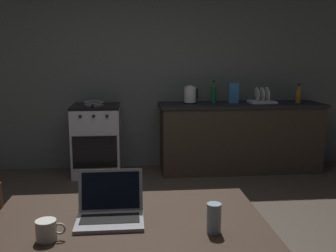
{
  "coord_description": "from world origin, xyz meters",
  "views": [
    {
      "loc": [
        -0.09,
        -2.74,
        1.52
      ],
      "look_at": [
        0.22,
        0.65,
        0.91
      ],
      "focal_mm": 41.57,
      "sensor_mm": 36.0,
      "label": 1
    }
  ],
  "objects_px": {
    "dining_table": "(128,237)",
    "frying_pan": "(94,103)",
    "laptop": "(110,211)",
    "bottle": "(299,94)",
    "electric_kettle": "(190,95)",
    "coffee_mug": "(47,230)",
    "dish_rack": "(262,99)",
    "stove_oven": "(97,140)",
    "cereal_box": "(234,93)",
    "drinking_glass": "(214,218)",
    "bottle_b": "(214,92)"
  },
  "relations": [
    {
      "from": "drinking_glass",
      "to": "cereal_box",
      "type": "xyz_separation_m",
      "value": [
        0.98,
        3.4,
        0.24
      ]
    },
    {
      "from": "electric_kettle",
      "to": "cereal_box",
      "type": "xyz_separation_m",
      "value": [
        0.58,
        0.02,
        0.02
      ]
    },
    {
      "from": "bottle",
      "to": "stove_oven",
      "type": "bearing_deg",
      "value": 178.98
    },
    {
      "from": "dining_table",
      "to": "drinking_glass",
      "type": "height_order",
      "value": "drinking_glass"
    },
    {
      "from": "laptop",
      "to": "dish_rack",
      "type": "relative_size",
      "value": 0.94
    },
    {
      "from": "laptop",
      "to": "coffee_mug",
      "type": "distance_m",
      "value": 0.32
    },
    {
      "from": "dining_table",
      "to": "drinking_glass",
      "type": "xyz_separation_m",
      "value": [
        0.39,
        -0.13,
        0.14
      ]
    },
    {
      "from": "bottle",
      "to": "dish_rack",
      "type": "distance_m",
      "value": 0.49
    },
    {
      "from": "stove_oven",
      "to": "coffee_mug",
      "type": "distance_m",
      "value": 3.4
    },
    {
      "from": "dining_table",
      "to": "frying_pan",
      "type": "relative_size",
      "value": 3.06
    },
    {
      "from": "bottle",
      "to": "drinking_glass",
      "type": "distance_m",
      "value": 3.82
    },
    {
      "from": "coffee_mug",
      "to": "cereal_box",
      "type": "height_order",
      "value": "cereal_box"
    },
    {
      "from": "laptop",
      "to": "bottle",
      "type": "relative_size",
      "value": 1.25
    },
    {
      "from": "stove_oven",
      "to": "drinking_glass",
      "type": "distance_m",
      "value": 3.5
    },
    {
      "from": "electric_kettle",
      "to": "bottle_b",
      "type": "height_order",
      "value": "bottle_b"
    },
    {
      "from": "coffee_mug",
      "to": "cereal_box",
      "type": "xyz_separation_m",
      "value": [
        1.71,
        3.41,
        0.26
      ]
    },
    {
      "from": "dining_table",
      "to": "laptop",
      "type": "bearing_deg",
      "value": 149.42
    },
    {
      "from": "coffee_mug",
      "to": "stove_oven",
      "type": "bearing_deg",
      "value": 91.49
    },
    {
      "from": "electric_kettle",
      "to": "frying_pan",
      "type": "distance_m",
      "value": 1.24
    },
    {
      "from": "dining_table",
      "to": "coffee_mug",
      "type": "xyz_separation_m",
      "value": [
        -0.35,
        -0.14,
        0.11
      ]
    },
    {
      "from": "electric_kettle",
      "to": "frying_pan",
      "type": "relative_size",
      "value": 0.54
    },
    {
      "from": "laptop",
      "to": "drinking_glass",
      "type": "relative_size",
      "value": 2.36
    },
    {
      "from": "laptop",
      "to": "bottle_b",
      "type": "xyz_separation_m",
      "value": [
        1.2,
        3.28,
        0.27
      ]
    },
    {
      "from": "cereal_box",
      "to": "electric_kettle",
      "type": "bearing_deg",
      "value": -178.03
    },
    {
      "from": "dish_rack",
      "to": "bottle_b",
      "type": "relative_size",
      "value": 1.15
    },
    {
      "from": "coffee_mug",
      "to": "dish_rack",
      "type": "bearing_deg",
      "value": 58.26
    },
    {
      "from": "stove_oven",
      "to": "laptop",
      "type": "relative_size",
      "value": 2.85
    },
    {
      "from": "cereal_box",
      "to": "frying_pan",
      "type": "bearing_deg",
      "value": -178.49
    },
    {
      "from": "stove_oven",
      "to": "dining_table",
      "type": "height_order",
      "value": "stove_oven"
    },
    {
      "from": "drinking_glass",
      "to": "dining_table",
      "type": "bearing_deg",
      "value": 161.45
    },
    {
      "from": "coffee_mug",
      "to": "dining_table",
      "type": "bearing_deg",
      "value": 21.38
    },
    {
      "from": "laptop",
      "to": "electric_kettle",
      "type": "relative_size",
      "value": 1.36
    },
    {
      "from": "dining_table",
      "to": "electric_kettle",
      "type": "relative_size",
      "value": 5.64
    },
    {
      "from": "bottle",
      "to": "dining_table",
      "type": "bearing_deg",
      "value": -124.81
    },
    {
      "from": "stove_oven",
      "to": "bottle_b",
      "type": "xyz_separation_m",
      "value": [
        1.55,
        0.08,
        0.6
      ]
    },
    {
      "from": "laptop",
      "to": "cereal_box",
      "type": "bearing_deg",
      "value": 70.95
    },
    {
      "from": "laptop",
      "to": "frying_pan",
      "type": "distance_m",
      "value": 3.2
    },
    {
      "from": "laptop",
      "to": "coffee_mug",
      "type": "relative_size",
      "value": 2.49
    },
    {
      "from": "electric_kettle",
      "to": "coffee_mug",
      "type": "xyz_separation_m",
      "value": [
        -1.13,
        -3.39,
        -0.24
      ]
    },
    {
      "from": "frying_pan",
      "to": "coffee_mug",
      "type": "distance_m",
      "value": 3.37
    },
    {
      "from": "frying_pan",
      "to": "coffee_mug",
      "type": "height_order",
      "value": "frying_pan"
    },
    {
      "from": "dish_rack",
      "to": "electric_kettle",
      "type": "bearing_deg",
      "value": -180.0
    },
    {
      "from": "coffee_mug",
      "to": "cereal_box",
      "type": "bearing_deg",
      "value": 63.3
    },
    {
      "from": "stove_oven",
      "to": "drinking_glass",
      "type": "bearing_deg",
      "value": -76.35
    },
    {
      "from": "stove_oven",
      "to": "frying_pan",
      "type": "distance_m",
      "value": 0.48
    },
    {
      "from": "electric_kettle",
      "to": "coffee_mug",
      "type": "distance_m",
      "value": 3.58
    },
    {
      "from": "laptop",
      "to": "dish_rack",
      "type": "distance_m",
      "value": 3.7
    },
    {
      "from": "laptop",
      "to": "frying_pan",
      "type": "xyz_separation_m",
      "value": [
        -0.37,
        3.17,
        0.15
      ]
    },
    {
      "from": "laptop",
      "to": "electric_kettle",
      "type": "bearing_deg",
      "value": 80.01
    },
    {
      "from": "laptop",
      "to": "bottle",
      "type": "height_order",
      "value": "bottle"
    }
  ]
}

